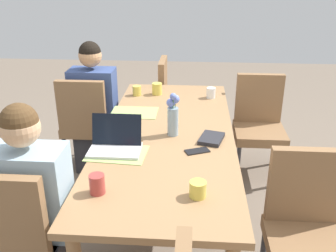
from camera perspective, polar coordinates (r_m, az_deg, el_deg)
The scene contains 20 objects.
ground_plane at distance 3.04m, azimuth -0.00°, elevation -13.57°, with size 10.00×10.00×0.00m, color #756656.
dining_table at distance 2.70m, azimuth -0.00°, elevation -2.39°, with size 2.22×0.90×0.73m.
chair_near_left_near at distance 3.55m, azimuth -12.00°, elevation 0.88°, with size 0.44×0.44×0.90m.
person_near_left_near at distance 3.59m, azimuth -10.80°, elevation 1.72°, with size 0.36×0.40×1.19m.
chair_near_left_mid at distance 2.27m, azimuth -21.17°, elevation -14.29°, with size 0.44×0.44×0.90m.
person_near_left_mid at distance 2.28m, azimuth -19.10°, elevation -12.83°, with size 0.36×0.40×1.19m.
chair_far_left_far at distance 3.55m, azimuth 13.36°, elevation 0.75°, with size 0.44×0.44×0.90m.
chair_far_right_near at distance 2.30m, azimuth 19.93°, elevation -13.53°, with size 0.44×0.44×0.90m.
chair_head_left_right_far at distance 4.06m, azimuth 0.88°, elevation 4.28°, with size 0.44×0.44×0.90m.
flower_vase at distance 2.58m, azimuth 0.74°, elevation 1.66°, with size 0.08×0.09×0.31m.
placemat_near_left_near at distance 3.03m, azimuth -5.02°, elevation 2.01°, with size 0.36×0.26×0.00m, color #9EBC66.
placemat_near_left_mid at distance 2.40m, azimuth -7.56°, elevation -4.04°, with size 0.36×0.26×0.00m, color #9EBC66.
laptop_near_left_mid at distance 2.43m, azimuth -7.79°, elevation -2.61°, with size 0.22×0.32×0.21m.
coffee_mug_near_left at distance 2.01m, azimuth -10.47°, elevation -8.47°, with size 0.08×0.08×0.10m, color #AD3D38.
coffee_mug_near_right at distance 3.43m, azimuth -1.64°, elevation 5.54°, with size 0.09×0.09×0.10m, color #DBC64C.
coffee_mug_centre_left at distance 3.35m, azimuth 6.38°, elevation 4.91°, with size 0.08×0.08×0.09m, color white.
coffee_mug_centre_right at distance 3.41m, azimuth -4.64°, elevation 5.26°, with size 0.08×0.08×0.09m, color #DBC64C.
coffee_mug_far_left at distance 1.96m, azimuth 4.44°, elevation -9.34°, with size 0.09×0.09×0.09m, color #DBC64C.
book_red_cover at distance 2.57m, azimuth 6.47°, elevation -1.85°, with size 0.20×0.14×0.03m, color #28282D.
phone_black at distance 2.41m, azimuth 4.36°, elevation -3.72°, with size 0.15×0.07×0.01m, color black.
Camera 1 is at (2.42, 0.18, 1.82)m, focal length 41.09 mm.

